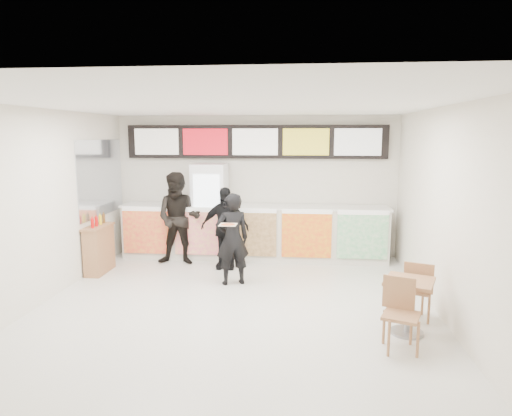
# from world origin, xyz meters

# --- Properties ---
(floor) EXTENTS (7.00, 7.00, 0.00)m
(floor) POSITION_xyz_m (0.00, 0.00, 0.00)
(floor) COLOR beige
(floor) RESTS_ON ground
(ceiling) EXTENTS (7.00, 7.00, 0.00)m
(ceiling) POSITION_xyz_m (0.00, 0.00, 3.00)
(ceiling) COLOR white
(ceiling) RESTS_ON wall_back
(wall_back) EXTENTS (6.00, 0.00, 6.00)m
(wall_back) POSITION_xyz_m (0.00, 3.50, 1.50)
(wall_back) COLOR silver
(wall_back) RESTS_ON floor
(wall_left) EXTENTS (0.00, 7.00, 7.00)m
(wall_left) POSITION_xyz_m (-3.00, 0.00, 1.50)
(wall_left) COLOR silver
(wall_left) RESTS_ON floor
(wall_right) EXTENTS (0.00, 7.00, 7.00)m
(wall_right) POSITION_xyz_m (3.00, 0.00, 1.50)
(wall_right) COLOR silver
(wall_right) RESTS_ON floor
(service_counter) EXTENTS (5.56, 0.77, 1.14)m
(service_counter) POSITION_xyz_m (0.00, 3.09, 0.57)
(service_counter) COLOR silver
(service_counter) RESTS_ON floor
(menu_board) EXTENTS (5.50, 0.14, 0.70)m
(menu_board) POSITION_xyz_m (0.00, 3.41, 2.45)
(menu_board) COLOR black
(menu_board) RESTS_ON wall_back
(drinks_fridge) EXTENTS (0.70, 0.67, 2.00)m
(drinks_fridge) POSITION_xyz_m (-0.93, 3.11, 1.00)
(drinks_fridge) COLOR white
(drinks_fridge) RESTS_ON floor
(mirror_panel) EXTENTS (0.01, 2.00, 1.50)m
(mirror_panel) POSITION_xyz_m (-2.99, 2.45, 1.75)
(mirror_panel) COLOR #B2B7BF
(mirror_panel) RESTS_ON wall_left
(customer_main) EXTENTS (0.69, 0.58, 1.61)m
(customer_main) POSITION_xyz_m (-0.20, 1.40, 0.81)
(customer_main) COLOR black
(customer_main) RESTS_ON floor
(customer_left) EXTENTS (0.92, 0.73, 1.86)m
(customer_left) POSITION_xyz_m (-1.46, 2.55, 0.93)
(customer_left) COLOR black
(customer_left) RESTS_ON floor
(customer_mid) EXTENTS (0.95, 0.42, 1.60)m
(customer_mid) POSITION_xyz_m (-0.49, 2.35, 0.80)
(customer_mid) COLOR black
(customer_mid) RESTS_ON floor
(pizza_slice) EXTENTS (0.36, 0.36, 0.02)m
(pizza_slice) POSITION_xyz_m (-0.20, 0.95, 1.16)
(pizza_slice) COLOR beige
(pizza_slice) RESTS_ON customer_main
(cafe_table) EXTENTS (0.92, 1.54, 0.87)m
(cafe_table) POSITION_xyz_m (2.40, -0.39, 0.51)
(cafe_table) COLOR #B07850
(cafe_table) RESTS_ON floor
(condiment_ledge) EXTENTS (0.33, 0.81, 1.08)m
(condiment_ledge) POSITION_xyz_m (-2.82, 1.82, 0.46)
(condiment_ledge) COLOR #B07850
(condiment_ledge) RESTS_ON floor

